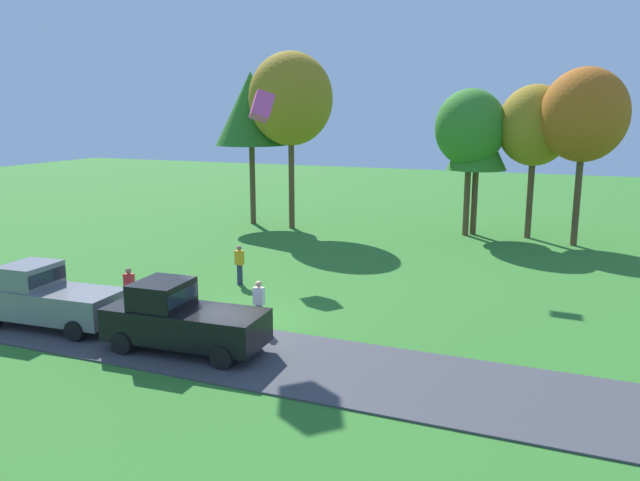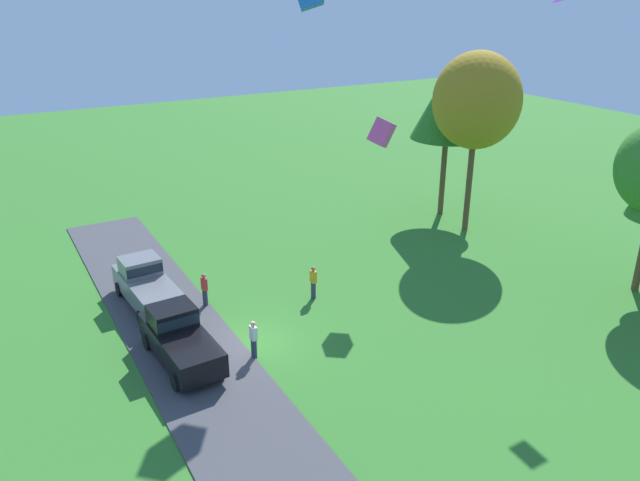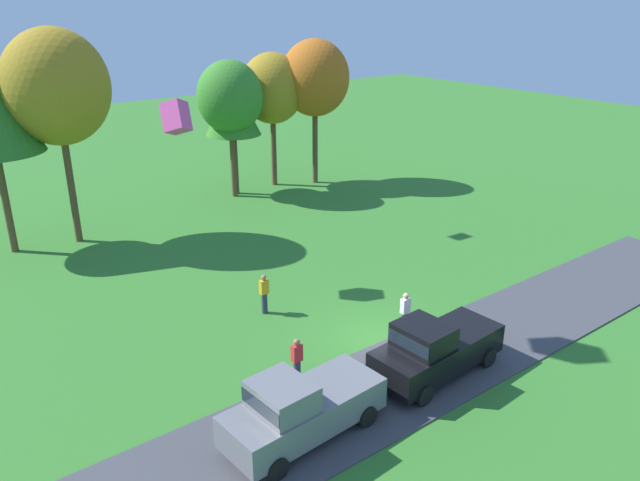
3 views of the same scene
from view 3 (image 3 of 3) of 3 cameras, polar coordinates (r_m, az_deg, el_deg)
ground_plane at (r=24.07m, az=5.41°, el=-9.08°), size 120.00×120.00×0.00m
pavement_strip at (r=22.65m, az=9.55°, el=-11.38°), size 36.00×4.40×0.06m
car_pickup_near_entrance at (r=18.66m, az=-1.95°, el=-15.07°), size 5.11×2.29×2.14m
car_pickup_by_flagpole at (r=21.72m, az=10.38°, el=-9.65°), size 5.10×2.26×2.14m
person_watching_sky at (r=24.25m, az=7.77°, el=-6.56°), size 0.36×0.24×1.71m
person_beside_suv at (r=21.14m, az=-2.12°, el=-10.94°), size 0.36×0.24×1.71m
person_on_lawn at (r=25.58m, az=-5.12°, el=-4.86°), size 0.36×0.24×1.71m
tree_far_right at (r=33.67m, az=-22.98°, el=12.75°), size 5.15×5.15×10.87m
tree_far_left at (r=39.61m, az=-8.24°, el=12.82°), size 4.07×4.07×8.59m
tree_left_of_center at (r=40.27m, az=-8.02°, el=11.95°), size 3.51×3.51×7.41m
tree_right_of_center at (r=41.91m, az=-4.40°, el=13.66°), size 4.17×4.17×8.80m
tree_center_back at (r=42.25m, az=-0.47°, el=14.61°), size 4.55×4.55×9.61m
kite_box_high_right at (r=26.78m, az=-13.02°, el=10.94°), size 1.33×1.62×1.64m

